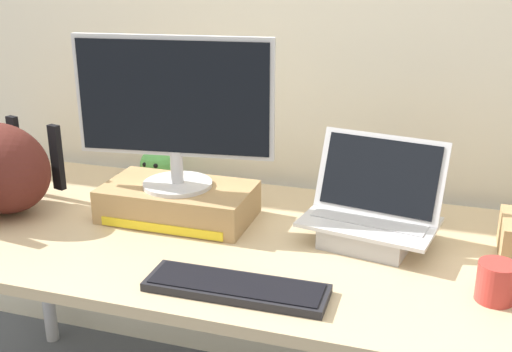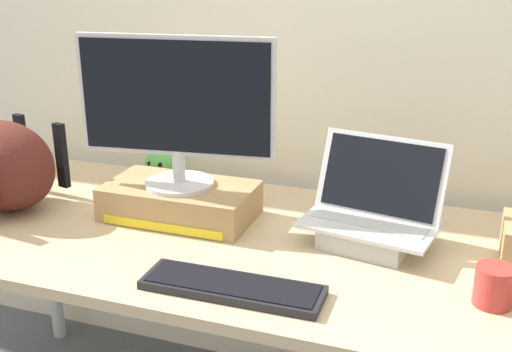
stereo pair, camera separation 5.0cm
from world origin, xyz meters
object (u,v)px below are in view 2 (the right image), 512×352
external_keyboard (232,287)px  messenger_backpack (4,166)px  desktop_monitor (176,108)px  plush_toy (162,164)px  toner_box_yellow (180,201)px  open_laptop (371,223)px  coffee_mug (496,286)px

external_keyboard → messenger_backpack: (-0.82, 0.24, 0.12)m
desktop_monitor → plush_toy: size_ratio=4.91×
toner_box_yellow → open_laptop: size_ratio=1.14×
open_laptop → coffee_mug: open_laptop is taller
desktop_monitor → open_laptop: (0.55, 0.01, -0.27)m
external_keyboard → coffee_mug: bearing=13.1°
toner_box_yellow → coffee_mug: size_ratio=3.37×
messenger_backpack → plush_toy: size_ratio=3.54×
desktop_monitor → coffee_mug: (0.86, -0.21, -0.28)m
external_keyboard → messenger_backpack: size_ratio=1.06×
external_keyboard → plush_toy: (-0.50, 0.61, 0.05)m
desktop_monitor → plush_toy: desktop_monitor is taller
plush_toy → toner_box_yellow: bearing=-53.2°
coffee_mug → desktop_monitor: bearing=166.4°
toner_box_yellow → desktop_monitor: 0.28m
toner_box_yellow → messenger_backpack: size_ratio=1.07×
open_laptop → external_keyboard: bearing=-115.1°
desktop_monitor → coffee_mug: desktop_monitor is taller
external_keyboard → desktop_monitor: bearing=129.9°
open_laptop → external_keyboard: (-0.25, -0.36, -0.05)m
external_keyboard → coffee_mug: 0.58m
external_keyboard → messenger_backpack: 0.86m
toner_box_yellow → messenger_backpack: (-0.52, -0.11, 0.08)m
desktop_monitor → open_laptop: 0.61m
coffee_mug → open_laptop: bearing=144.7°
toner_box_yellow → open_laptop: (0.55, 0.01, 0.01)m
external_keyboard → coffee_mug: coffee_mug is taller
toner_box_yellow → open_laptop: bearing=1.1°
desktop_monitor → external_keyboard: desktop_monitor is taller
messenger_backpack → coffee_mug: 1.39m
open_laptop → external_keyboard: 0.44m
messenger_backpack → plush_toy: 0.50m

